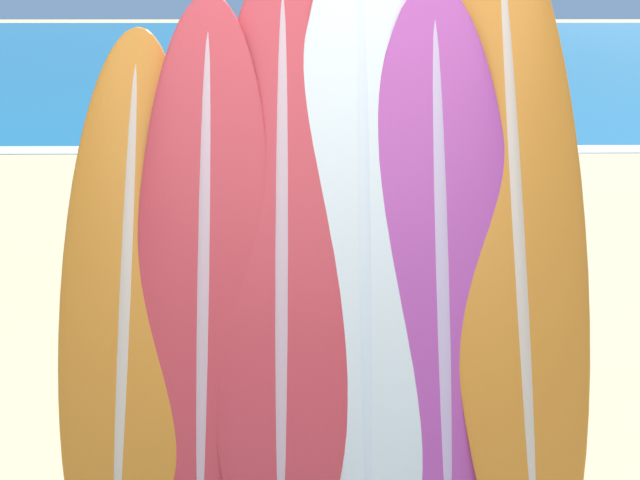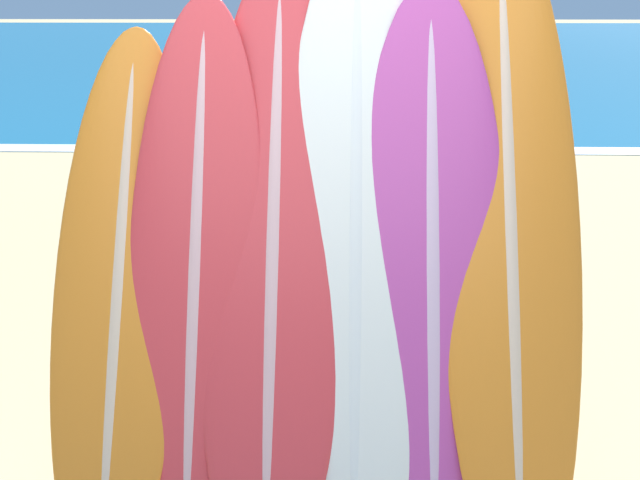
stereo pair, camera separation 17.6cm
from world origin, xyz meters
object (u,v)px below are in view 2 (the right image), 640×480
object	(u,v)px
surfboard_slot_1	(196,275)
person_mid_beach	(210,109)
surfboard_slot_3	(356,236)
surfboard_slot_5	(509,225)
surfboard_slot_2	(273,252)
surfboard_rack	(313,409)
surfboard_slot_4	(432,270)
surfboard_slot_0	(119,293)
person_near_water	(242,147)

from	to	relation	value
surfboard_slot_1	person_mid_beach	distance (m)	6.74
surfboard_slot_3	surfboard_slot_5	bearing A→B (deg)	2.76
surfboard_slot_1	surfboard_slot_2	size ratio (longest dim) A/B	0.93
surfboard_rack	surfboard_slot_4	world-z (taller)	surfboard_slot_4
surfboard_slot_2	surfboard_slot_4	distance (m)	0.59
surfboard_slot_3	person_mid_beach	distance (m)	6.78
surfboard_slot_3	surfboard_slot_5	size ratio (longest dim) A/B	0.96
surfboard_rack	surfboard_slot_0	size ratio (longest dim) A/B	0.93
person_mid_beach	surfboard_slot_2	bearing A→B (deg)	-174.85
person_mid_beach	surfboard_rack	bearing A→B (deg)	-173.71
person_near_water	person_mid_beach	world-z (taller)	same
surfboard_slot_3	person_mid_beach	xyz separation A→B (m)	(-1.56, 6.59, -0.34)
surfboard_slot_1	surfboard_slot_5	distance (m)	1.18
surfboard_rack	surfboard_slot_3	bearing A→B (deg)	30.34
surfboard_slot_1	surfboard_slot_3	distance (m)	0.61
person_near_water	person_mid_beach	xyz separation A→B (m)	(-0.65, 2.52, 0.00)
surfboard_rack	surfboard_slot_3	distance (m)	0.69
surfboard_slot_0	person_near_water	bearing A→B (deg)	90.42
surfboard_slot_0	surfboard_slot_3	bearing A→B (deg)	6.05
surfboard_rack	surfboard_slot_0	world-z (taller)	surfboard_slot_0
surfboard_slot_1	surfboard_slot_3	size ratio (longest dim) A/B	0.89
surfboard_slot_1	surfboard_slot_3	world-z (taller)	surfboard_slot_3
surfboard_slot_0	surfboard_slot_2	size ratio (longest dim) A/B	0.87
surfboard_slot_2	surfboard_slot_5	world-z (taller)	surfboard_slot_5
surfboard_slot_0	surfboard_slot_1	size ratio (longest dim) A/B	0.94
surfboard_slot_1	surfboard_slot_2	bearing A→B (deg)	9.28
surfboard_slot_1	surfboard_slot_2	world-z (taller)	surfboard_slot_2
surfboard_slot_2	person_mid_beach	world-z (taller)	surfboard_slot_2
surfboard_slot_5	person_near_water	size ratio (longest dim) A/B	1.59
surfboard_rack	surfboard_slot_1	size ratio (longest dim) A/B	0.87
surfboard_slot_1	surfboard_slot_0	bearing A→B (deg)	-176.19
surfboard_rack	surfboard_slot_1	distance (m)	0.69
surfboard_slot_1	surfboard_slot_5	xyz separation A→B (m)	(1.16, 0.10, 0.18)
person_mid_beach	surfboard_slot_4	bearing A→B (deg)	-170.07
person_mid_beach	surfboard_slot_5	bearing A→B (deg)	-167.57
surfboard_slot_1	surfboard_slot_2	xyz separation A→B (m)	(0.29, 0.05, 0.08)
surfboard_slot_0	surfboard_slot_2	xyz separation A→B (m)	(0.57, 0.07, 0.14)
person_mid_beach	surfboard_slot_1	bearing A→B (deg)	-177.31
surfboard_slot_3	person_mid_beach	size ratio (longest dim) A/B	1.54
surfboard_slot_2	surfboard_slot_5	bearing A→B (deg)	3.58
surfboard_slot_2	person_near_water	bearing A→B (deg)	98.37
surfboard_slot_2	surfboard_slot_3	size ratio (longest dim) A/B	0.95
surfboard_slot_4	surfboard_slot_5	distance (m)	0.34
surfboard_slot_2	surfboard_slot_3	bearing A→B (deg)	5.10
surfboard_slot_2	surfboard_slot_4	world-z (taller)	surfboard_slot_2
surfboard_slot_2	surfboard_slot_5	distance (m)	0.89
person_near_water	surfboard_slot_5	bearing A→B (deg)	33.98
surfboard_slot_0	person_mid_beach	world-z (taller)	surfboard_slot_0
surfboard_slot_3	surfboard_slot_4	distance (m)	0.31
person_near_water	surfboard_slot_2	bearing A→B (deg)	22.22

